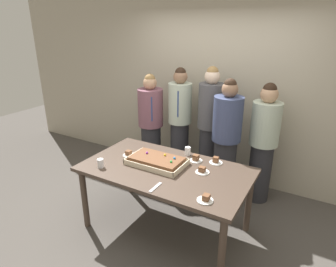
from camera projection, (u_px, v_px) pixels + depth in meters
The scene contains 17 objects.
ground_plane at pixel (166, 227), 3.48m from camera, with size 12.00×12.00×0.00m, color #4C4742.
interior_back_panel at pixel (221, 81), 4.25m from camera, with size 8.00×0.12×3.00m, color #B2A893.
party_table at pixel (166, 175), 3.23m from camera, with size 1.85×1.04×0.80m.
sheet_cake at pixel (157, 161), 3.28m from camera, with size 0.65×0.40×0.11m.
plated_slice_near_left at pixel (202, 171), 3.10m from camera, with size 0.15×0.15×0.07m.
plated_slice_near_right at pixel (216, 161), 3.31m from camera, with size 0.15×0.15×0.07m.
plated_slice_far_left at pixel (129, 154), 3.50m from camera, with size 0.15×0.15×0.07m.
plated_slice_far_right at pixel (206, 199), 2.60m from camera, with size 0.15×0.15×0.06m.
plated_slice_center_front at pixel (196, 159), 3.36m from camera, with size 0.15×0.15×0.08m.
drink_cup_nearest at pixel (100, 163), 3.20m from camera, with size 0.07×0.07×0.10m, color white.
drink_cup_middle at pixel (188, 151), 3.51m from camera, with size 0.07×0.07×0.10m, color white.
cake_server_utensil at pixel (156, 187), 2.82m from camera, with size 0.03×0.20×0.01m, color silver.
person_serving_front at pixel (210, 127), 4.11m from camera, with size 0.35×0.35×1.77m.
person_green_shirt_behind at pixel (151, 126), 4.44m from camera, with size 0.38×0.38×1.62m.
person_striped_tie_right at pixel (180, 124), 4.31m from camera, with size 0.34×0.34×1.73m.
person_far_right_suit at pixel (226, 142), 3.73m from camera, with size 0.37×0.37×1.69m.
person_left_edge_reaching at pixel (263, 143), 3.78m from camera, with size 0.37×0.37×1.63m.
Camera 1 is at (1.45, -2.46, 2.30)m, focal length 31.02 mm.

